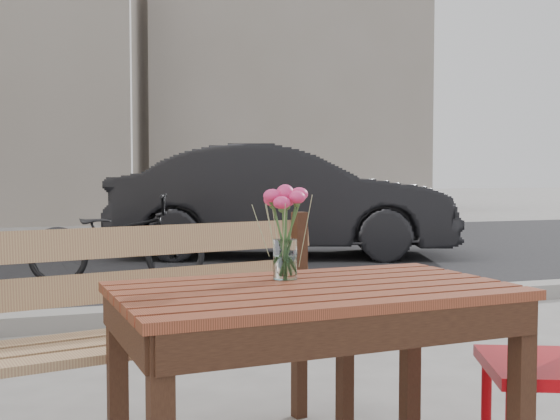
# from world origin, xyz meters

# --- Properties ---
(street) EXTENTS (30.00, 8.12, 0.12)m
(street) POSITION_xyz_m (0.00, 5.06, 0.03)
(street) COLOR black
(street) RESTS_ON ground
(backdrop_buildings) EXTENTS (15.50, 4.00, 8.00)m
(backdrop_buildings) POSITION_xyz_m (0.17, 14.40, 3.60)
(backdrop_buildings) COLOR gray
(backdrop_buildings) RESTS_ON ground
(main_table) EXTENTS (1.19, 0.75, 0.71)m
(main_table) POSITION_xyz_m (0.10, 0.08, 0.59)
(main_table) COLOR #562916
(main_table) RESTS_ON ground
(main_bench) EXTENTS (1.50, 0.72, 0.89)m
(main_bench) POSITION_xyz_m (-0.27, 0.72, 0.54)
(main_bench) COLOR #9A6C4F
(main_bench) RESTS_ON ground
(main_vase) EXTENTS (0.16, 0.16, 0.29)m
(main_vase) POSITION_xyz_m (0.06, 0.22, 0.89)
(main_vase) COLOR white
(main_vase) RESTS_ON main_table
(parked_car) EXTENTS (4.43, 2.74, 1.38)m
(parked_car) POSITION_xyz_m (2.17, 6.46, 0.69)
(parked_car) COLOR black
(parked_car) RESTS_ON ground
(bicycle) EXTENTS (1.70, 0.90, 0.85)m
(bicycle) POSITION_xyz_m (-0.03, 4.79, 0.42)
(bicycle) COLOR black
(bicycle) RESTS_ON ground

